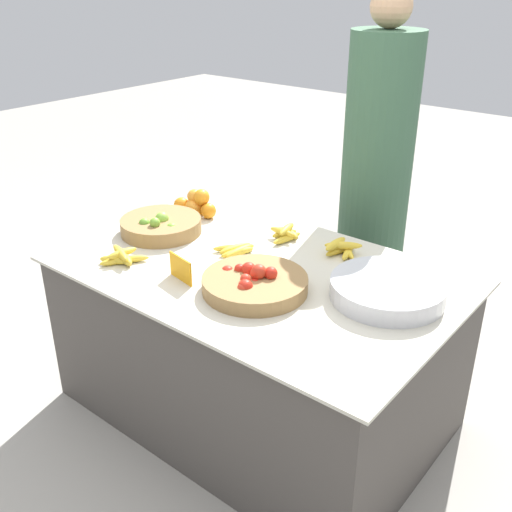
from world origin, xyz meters
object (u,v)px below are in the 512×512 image
price_sign (181,269)px  vendor_person (375,188)px  metal_bowl (387,290)px  tomato_basket (255,283)px  lime_bowl (162,226)px

price_sign → vendor_person: vendor_person is taller
metal_bowl → price_sign: size_ratio=3.00×
tomato_basket → metal_bowl: bearing=32.2°
metal_bowl → vendor_person: 0.85m
tomato_basket → vendor_person: size_ratio=0.23×
lime_bowl → tomato_basket: bearing=-12.8°
lime_bowl → metal_bowl: bearing=5.7°
tomato_basket → metal_bowl: tomato_basket is taller
tomato_basket → price_sign: size_ratio=2.83×
tomato_basket → price_sign: 0.27m
metal_bowl → tomato_basket: bearing=-147.8°
price_sign → vendor_person: 1.07m
lime_bowl → tomato_basket: 0.62m
metal_bowl → vendor_person: bearing=122.0°
lime_bowl → price_sign: lime_bowl is taller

